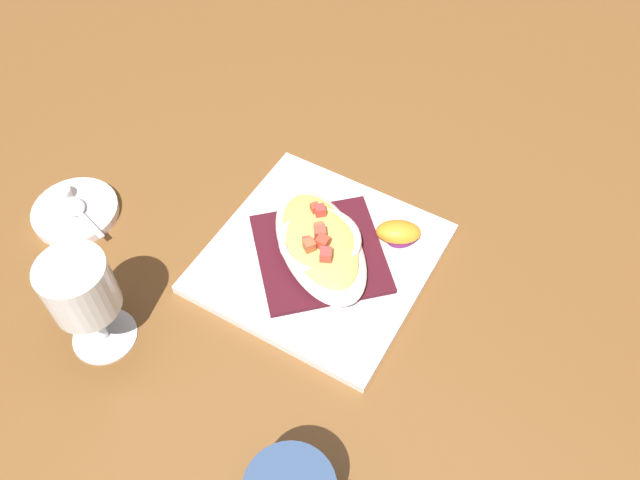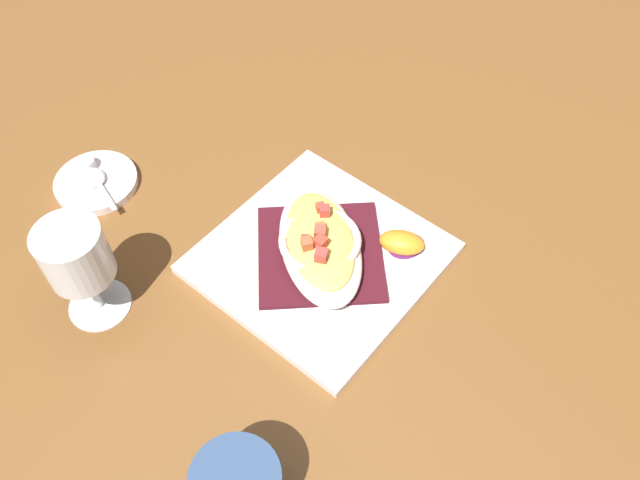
# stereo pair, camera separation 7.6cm
# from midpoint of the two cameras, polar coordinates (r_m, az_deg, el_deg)

# --- Properties ---
(ground_plane) EXTENTS (2.60, 2.60, 0.00)m
(ground_plane) POSITION_cam_midpoint_polar(r_m,az_deg,el_deg) (0.80, -2.71, -2.02)
(ground_plane) COLOR brown
(square_plate) EXTENTS (0.28, 0.28, 0.01)m
(square_plate) POSITION_cam_midpoint_polar(r_m,az_deg,el_deg) (0.79, -2.73, -1.76)
(square_plate) COLOR white
(square_plate) RESTS_ON ground_plane
(folded_napkin) EXTENTS (0.21, 0.21, 0.01)m
(folded_napkin) POSITION_cam_midpoint_polar(r_m,az_deg,el_deg) (0.79, -2.75, -1.35)
(folded_napkin) COLOR #45121D
(folded_napkin) RESTS_ON square_plate
(gratin_dish) EXTENTS (0.18, 0.20, 0.04)m
(gratin_dish) POSITION_cam_midpoint_polar(r_m,az_deg,el_deg) (0.77, -2.82, -0.45)
(gratin_dish) COLOR silver
(gratin_dish) RESTS_ON folded_napkin
(orange_garnish) EXTENTS (0.06, 0.06, 0.03)m
(orange_garnish) POSITION_cam_midpoint_polar(r_m,az_deg,el_deg) (0.80, 4.32, 0.49)
(orange_garnish) COLOR #591B5A
(orange_garnish) RESTS_ON square_plate
(stemmed_glass) EXTENTS (0.07, 0.07, 0.14)m
(stemmed_glass) POSITION_cam_midpoint_polar(r_m,az_deg,el_deg) (0.72, -23.18, -4.45)
(stemmed_glass) COLOR white
(stemmed_glass) RESTS_ON ground_plane
(creamer_saucer) EXTENTS (0.11, 0.11, 0.01)m
(creamer_saucer) POSITION_cam_midpoint_polar(r_m,az_deg,el_deg) (0.91, -23.01, 2.17)
(creamer_saucer) COLOR white
(creamer_saucer) RESTS_ON ground_plane
(spoon) EXTENTS (0.04, 0.09, 0.01)m
(spoon) POSITION_cam_midpoint_polar(r_m,az_deg,el_deg) (0.90, -23.13, 2.48)
(spoon) COLOR silver
(spoon) RESTS_ON creamer_saucer
(creamer_cup_0) EXTENTS (0.02, 0.02, 0.02)m
(creamer_cup_0) POSITION_cam_midpoint_polar(r_m,az_deg,el_deg) (0.92, -24.00, 3.57)
(creamer_cup_0) COLOR white
(creamer_cup_0) RESTS_ON creamer_saucer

